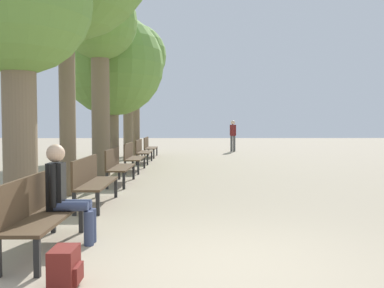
# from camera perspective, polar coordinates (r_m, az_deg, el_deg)

# --- Properties ---
(ground_plane) EXTENTS (80.00, 80.00, 0.00)m
(ground_plane) POSITION_cam_1_polar(r_m,az_deg,el_deg) (4.86, 2.91, -16.02)
(ground_plane) COLOR tan
(bench_row_0) EXTENTS (0.49, 1.87, 0.92)m
(bench_row_0) POSITION_cam_1_polar(r_m,az_deg,el_deg) (5.59, -19.88, -8.13)
(bench_row_0) COLOR #4C3823
(bench_row_0) RESTS_ON ground_plane
(bench_row_1) EXTENTS (0.49, 1.87, 0.92)m
(bench_row_1) POSITION_cam_1_polar(r_m,az_deg,el_deg) (8.34, -13.23, -4.46)
(bench_row_1) COLOR #4C3823
(bench_row_1) RESTS_ON ground_plane
(bench_row_2) EXTENTS (0.49, 1.87, 0.92)m
(bench_row_2) POSITION_cam_1_polar(r_m,az_deg,el_deg) (11.16, -9.94, -2.60)
(bench_row_2) COLOR #4C3823
(bench_row_2) RESTS_ON ground_plane
(bench_row_3) EXTENTS (0.49, 1.87, 0.92)m
(bench_row_3) POSITION_cam_1_polar(r_m,az_deg,el_deg) (14.01, -7.98, -1.49)
(bench_row_3) COLOR #4C3823
(bench_row_3) RESTS_ON ground_plane
(bench_row_4) EXTENTS (0.49, 1.87, 0.92)m
(bench_row_4) POSITION_cam_1_polar(r_m,az_deg,el_deg) (16.88, -6.69, -0.76)
(bench_row_4) COLOR #4C3823
(bench_row_4) RESTS_ON ground_plane
(bench_row_5) EXTENTS (0.49, 1.87, 0.92)m
(bench_row_5) POSITION_cam_1_polar(r_m,az_deg,el_deg) (19.76, -5.78, -0.23)
(bench_row_5) COLOR #4C3823
(bench_row_5) RESTS_ON ground_plane
(tree_row_0) EXTENTS (2.27, 2.27, 4.59)m
(tree_row_0) POSITION_cam_1_polar(r_m,az_deg,el_deg) (7.37, -22.24, 16.49)
(tree_row_0) COLOR #7A664C
(tree_row_0) RESTS_ON ground_plane
(tree_row_2) EXTENTS (2.21, 2.21, 5.66)m
(tree_row_2) POSITION_cam_1_polar(r_m,az_deg,el_deg) (13.31, -12.19, 14.63)
(tree_row_2) COLOR #7A664C
(tree_row_2) RESTS_ON ground_plane
(tree_row_3) EXTENTS (3.51, 3.51, 5.33)m
(tree_row_3) POSITION_cam_1_polar(r_m,az_deg,el_deg) (15.27, -10.49, 10.26)
(tree_row_3) COLOR #7A664C
(tree_row_3) RESTS_ON ground_plane
(tree_row_4) EXTENTS (2.89, 2.89, 5.37)m
(tree_row_4) POSITION_cam_1_polar(r_m,az_deg,el_deg) (18.84, -8.56, 9.81)
(tree_row_4) COLOR #7A664C
(tree_row_4) RESTS_ON ground_plane
(tree_row_5) EXTENTS (3.07, 3.07, 6.34)m
(tree_row_5) POSITION_cam_1_polar(r_m,az_deg,el_deg) (21.17, -7.70, 11.34)
(tree_row_5) COLOR #7A664C
(tree_row_5) RESTS_ON ground_plane
(person_seated) EXTENTS (0.61, 0.35, 1.30)m
(person_seated) POSITION_cam_1_polar(r_m,az_deg,el_deg) (5.79, -16.55, -6.08)
(person_seated) COLOR #384260
(person_seated) RESTS_ON ground_plane
(backpack) EXTENTS (0.27, 0.37, 0.38)m
(backpack) POSITION_cam_1_polar(r_m,az_deg,el_deg) (4.41, -16.59, -15.55)
(backpack) COLOR maroon
(backpack) RESTS_ON ground_plane
(pedestrian_near) EXTENTS (0.35, 0.30, 1.72)m
(pedestrian_near) POSITION_cam_1_polar(r_m,az_deg,el_deg) (23.57, 5.48, 1.38)
(pedestrian_near) COLOR #4C4C4C
(pedestrian_near) RESTS_ON ground_plane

